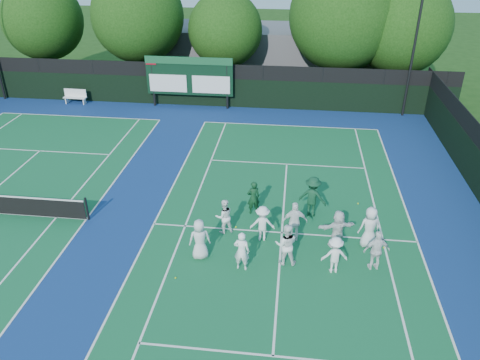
# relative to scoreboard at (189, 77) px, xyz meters

# --- Properties ---
(ground) EXTENTS (120.00, 120.00, 0.00)m
(ground) POSITION_rel_scoreboard_xyz_m (7.01, -15.59, -2.19)
(ground) COLOR #183A10
(ground) RESTS_ON ground
(court_apron) EXTENTS (34.00, 32.00, 0.01)m
(court_apron) POSITION_rel_scoreboard_xyz_m (1.01, -14.59, -2.19)
(court_apron) COLOR navy
(court_apron) RESTS_ON ground
(near_court) EXTENTS (11.05, 23.85, 0.01)m
(near_court) POSITION_rel_scoreboard_xyz_m (7.01, -14.59, -2.18)
(near_court) COLOR #125931
(near_court) RESTS_ON ground
(back_fence) EXTENTS (34.00, 0.08, 3.00)m
(back_fence) POSITION_rel_scoreboard_xyz_m (1.01, 0.41, -0.83)
(back_fence) COLOR black
(back_fence) RESTS_ON ground
(scoreboard) EXTENTS (6.00, 0.21, 3.55)m
(scoreboard) POSITION_rel_scoreboard_xyz_m (0.00, 0.00, 0.00)
(scoreboard) COLOR black
(scoreboard) RESTS_ON ground
(clubhouse) EXTENTS (18.00, 6.00, 4.00)m
(clubhouse) POSITION_rel_scoreboard_xyz_m (5.01, 8.41, -0.19)
(clubhouse) COLOR #57575C
(clubhouse) RESTS_ON ground
(light_pole_right) EXTENTS (1.20, 0.30, 10.12)m
(light_pole_right) POSITION_rel_scoreboard_xyz_m (14.51, 0.11, 4.11)
(light_pole_right) COLOR black
(light_pole_right) RESTS_ON ground
(bench) EXTENTS (1.66, 0.49, 1.04)m
(bench) POSITION_rel_scoreboard_xyz_m (-8.33, -0.21, -1.63)
(bench) COLOR white
(bench) RESTS_ON ground
(tree_a) EXTENTS (5.97, 5.97, 7.99)m
(tree_a) POSITION_rel_scoreboard_xyz_m (-11.81, 3.99, 2.65)
(tree_a) COLOR black
(tree_a) RESTS_ON ground
(tree_b) EXTENTS (6.74, 6.74, 8.79)m
(tree_b) POSITION_rel_scoreboard_xyz_m (-4.38, 3.99, 3.05)
(tree_b) COLOR black
(tree_b) RESTS_ON ground
(tree_c) EXTENTS (5.40, 5.40, 7.29)m
(tree_c) POSITION_rel_scoreboard_xyz_m (2.10, 3.99, 2.25)
(tree_c) COLOR black
(tree_c) RESTS_ON ground
(tree_d) EXTENTS (7.55, 7.55, 9.47)m
(tree_d) POSITION_rel_scoreboard_xyz_m (10.43, 3.99, 3.31)
(tree_d) COLOR black
(tree_d) RESTS_ON ground
(tree_e) EXTENTS (6.68, 6.68, 8.46)m
(tree_e) POSITION_rel_scoreboard_xyz_m (14.52, 3.99, 2.75)
(tree_e) COLOR black
(tree_e) RESTS_ON ground
(tennis_ball_0) EXTENTS (0.07, 0.07, 0.07)m
(tennis_ball_0) POSITION_rel_scoreboard_xyz_m (3.30, -17.92, -2.16)
(tennis_ball_0) COLOR #BED919
(tennis_ball_0) RESTS_ON ground
(tennis_ball_1) EXTENTS (0.07, 0.07, 0.07)m
(tennis_ball_1) POSITION_rel_scoreboard_xyz_m (10.40, -11.87, -2.16)
(tennis_ball_1) COLOR #BED919
(tennis_ball_1) RESTS_ON ground
(tennis_ball_2) EXTENTS (0.07, 0.07, 0.07)m
(tennis_ball_2) POSITION_rel_scoreboard_xyz_m (11.08, -15.16, -2.16)
(tennis_ball_2) COLOR #BED919
(tennis_ball_2) RESTS_ON ground
(tennis_ball_3) EXTENTS (0.07, 0.07, 0.07)m
(tennis_ball_3) POSITION_rel_scoreboard_xyz_m (5.06, -14.44, -2.16)
(tennis_ball_3) COLOR #BED919
(tennis_ball_3) RESTS_ON ground
(player_front_0) EXTENTS (0.94, 0.74, 1.68)m
(player_front_0) POSITION_rel_scoreboard_xyz_m (3.96, -16.58, -1.35)
(player_front_0) COLOR silver
(player_front_0) RESTS_ON ground
(player_front_1) EXTENTS (0.63, 0.44, 1.62)m
(player_front_1) POSITION_rel_scoreboard_xyz_m (5.61, -17.07, -1.38)
(player_front_1) COLOR white
(player_front_1) RESTS_ON ground
(player_front_2) EXTENTS (0.85, 0.68, 1.71)m
(player_front_2) POSITION_rel_scoreboard_xyz_m (7.21, -16.53, -1.33)
(player_front_2) COLOR white
(player_front_2) RESTS_ON ground
(player_front_3) EXTENTS (1.04, 0.70, 1.50)m
(player_front_3) POSITION_rel_scoreboard_xyz_m (8.99, -16.81, -1.44)
(player_front_3) COLOR white
(player_front_3) RESTS_ON ground
(player_front_4) EXTENTS (1.03, 0.59, 1.66)m
(player_front_4) POSITION_rel_scoreboard_xyz_m (10.51, -16.47, -1.36)
(player_front_4) COLOR white
(player_front_4) RESTS_ON ground
(player_back_0) EXTENTS (0.92, 0.84, 1.53)m
(player_back_0) POSITION_rel_scoreboard_xyz_m (4.62, -14.78, -1.43)
(player_back_0) COLOR white
(player_back_0) RESTS_ON ground
(player_back_1) EXTENTS (1.04, 0.65, 1.54)m
(player_back_1) POSITION_rel_scoreboard_xyz_m (6.22, -15.13, -1.42)
(player_back_1) COLOR white
(player_back_1) RESTS_ON ground
(player_back_2) EXTENTS (1.08, 0.58, 1.74)m
(player_back_2) POSITION_rel_scoreboard_xyz_m (7.51, -14.99, -1.32)
(player_back_2) COLOR white
(player_back_2) RESTS_ON ground
(player_back_3) EXTENTS (1.58, 0.89, 1.62)m
(player_back_3) POSITION_rel_scoreboard_xyz_m (9.19, -15.21, -1.38)
(player_back_3) COLOR silver
(player_back_3) RESTS_ON ground
(player_back_4) EXTENTS (0.97, 0.75, 1.75)m
(player_back_4) POSITION_rel_scoreboard_xyz_m (10.43, -15.04, -1.31)
(player_back_4) COLOR silver
(player_back_4) RESTS_ON ground
(coach_left) EXTENTS (0.68, 0.57, 1.58)m
(coach_left) POSITION_rel_scoreboard_xyz_m (5.68, -13.19, -1.40)
(coach_left) COLOR #0F381C
(coach_left) RESTS_ON ground
(coach_right) EXTENTS (1.36, 1.01, 1.88)m
(coach_right) POSITION_rel_scoreboard_xyz_m (8.23, -13.06, -1.25)
(coach_right) COLOR #103C24
(coach_right) RESTS_ON ground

